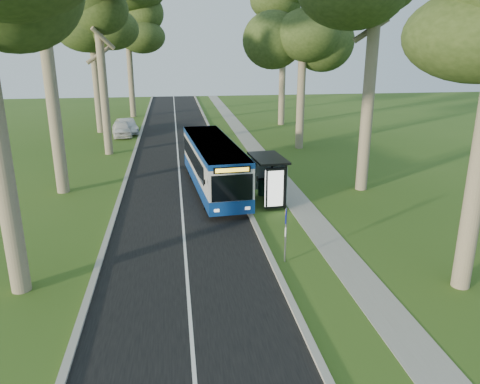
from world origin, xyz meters
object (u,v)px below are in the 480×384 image
object	(u,v)px
litter_bin	(263,186)
bus_stop_sign	(286,228)
bus	(213,165)
car_white	(122,129)
car_silver	(127,126)
bus_shelter	(272,172)

from	to	relation	value
litter_bin	bus_stop_sign	bearing A→B (deg)	-94.87
bus	car_white	bearing A→B (deg)	107.05
bus	bus_stop_sign	world-z (taller)	bus
bus_stop_sign	car_silver	world-z (taller)	bus_stop_sign
bus_shelter	car_white	distance (m)	23.83
bus_shelter	litter_bin	size ratio (longest dim) A/B	3.09
bus	litter_bin	xyz separation A→B (m)	(2.76, -1.52, -1.02)
bus_shelter	car_silver	bearing A→B (deg)	108.42
car_white	bus_shelter	bearing A→B (deg)	-73.26
bus_stop_sign	car_silver	size ratio (longest dim) A/B	0.55
litter_bin	car_silver	xyz separation A→B (m)	(-9.62, 21.21, 0.19)
car_white	car_silver	bearing A→B (deg)	68.03
bus	bus_shelter	xyz separation A→B (m)	(2.92, -3.30, 0.31)
bus_stop_sign	car_silver	xyz separation A→B (m)	(-8.87, 30.06, -0.77)
bus_stop_sign	litter_bin	world-z (taller)	bus_stop_sign
bus_shelter	car_white	size ratio (longest dim) A/B	0.75
car_white	car_silver	xyz separation A→B (m)	(0.35, 1.45, -0.02)
bus	car_white	size ratio (longest dim) A/B	2.68
litter_bin	car_silver	world-z (taller)	car_silver
bus	car_white	world-z (taller)	bus
litter_bin	car_white	bearing A→B (deg)	116.78
car_white	car_silver	distance (m)	1.50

